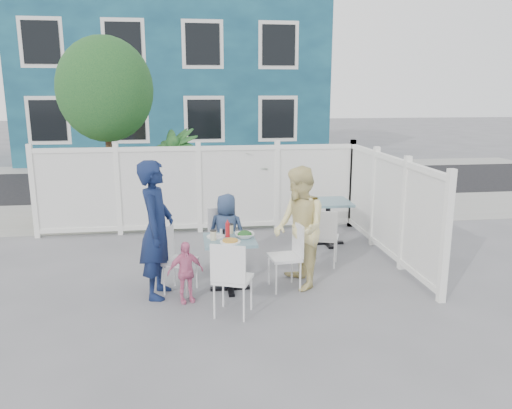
{
  "coord_description": "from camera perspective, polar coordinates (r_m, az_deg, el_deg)",
  "views": [
    {
      "loc": [
        -0.07,
        -6.64,
        2.58
      ],
      "look_at": [
        0.82,
        -0.05,
        1.06
      ],
      "focal_mm": 35.0,
      "sensor_mm": 36.0,
      "label": 1
    }
  ],
  "objects": [
    {
      "name": "boy",
      "position": [
        7.28,
        -3.38,
        -3.16
      ],
      "size": [
        0.64,
        0.53,
        1.13
      ],
      "primitive_type": "imported",
      "rotation": [
        0.0,
        0.0,
        2.79
      ],
      "color": "navy",
      "rests_on": "ground"
    },
    {
      "name": "pepper_shaker",
      "position": [
        6.7,
        -3.7,
        -3.1
      ],
      "size": [
        0.03,
        0.03,
        0.07
      ],
      "primitive_type": "cylinder",
      "color": "black",
      "rests_on": "main_table"
    },
    {
      "name": "salt_shaker",
      "position": [
        6.69,
        -4.0,
        -3.1
      ],
      "size": [
        0.03,
        0.03,
        0.07
      ],
      "primitive_type": "cylinder",
      "color": "white",
      "rests_on": "main_table"
    },
    {
      "name": "street",
      "position": [
        14.38,
        -7.31,
        2.47
      ],
      "size": [
        24.0,
        5.0,
        0.01
      ],
      "primitive_type": "cube",
      "color": "black",
      "rests_on": "ground"
    },
    {
      "name": "chair_right",
      "position": [
        6.61,
        3.93,
        -5.31
      ],
      "size": [
        0.43,
        0.45,
        0.89
      ],
      "rotation": [
        0.0,
        0.0,
        1.69
      ],
      "color": "white",
      "rests_on": "ground"
    },
    {
      "name": "chair_near",
      "position": [
        5.76,
        -2.89,
        -7.96
      ],
      "size": [
        0.53,
        0.52,
        0.91
      ],
      "rotation": [
        0.0,
        0.0,
        -0.38
      ],
      "color": "white",
      "rests_on": "ground"
    },
    {
      "name": "potted_shrub_a",
      "position": [
        9.89,
        -9.35,
        3.14
      ],
      "size": [
        1.48,
        1.48,
        1.87
      ],
      "primitive_type": "imported",
      "rotation": [
        0.0,
        0.0,
        5.49
      ],
      "color": "#123D1D",
      "rests_on": "ground"
    },
    {
      "name": "building",
      "position": [
        20.65,
        -9.16,
        13.92
      ],
      "size": [
        11.0,
        6.0,
        6.0
      ],
      "color": "navy",
      "rests_on": "ground"
    },
    {
      "name": "toddler",
      "position": [
        6.28,
        -8.07,
        -7.65
      ],
      "size": [
        0.49,
        0.31,
        0.78
      ],
      "primitive_type": "imported",
      "rotation": [
        0.0,
        0.0,
        0.29
      ],
      "color": "pink",
      "rests_on": "ground"
    },
    {
      "name": "chair_left",
      "position": [
        6.58,
        -9.3,
        -5.71
      ],
      "size": [
        0.5,
        0.5,
        0.86
      ],
      "rotation": [
        0.0,
        0.0,
        -1.96
      ],
      "color": "white",
      "rests_on": "ground"
    },
    {
      "name": "salad_bowl",
      "position": [
        6.52,
        -1.31,
        -3.54
      ],
      "size": [
        0.25,
        0.25,
        0.06
      ],
      "primitive_type": "imported",
      "color": "white",
      "rests_on": "main_table"
    },
    {
      "name": "coffee_cup_a",
      "position": [
        6.43,
        -4.91,
        -3.55
      ],
      "size": [
        0.08,
        0.08,
        0.12
      ],
      "primitive_type": "cylinder",
      "color": "beige",
      "rests_on": "main_table"
    },
    {
      "name": "plate_side",
      "position": [
        6.57,
        -4.62,
        -3.66
      ],
      "size": [
        0.24,
        0.24,
        0.02
      ],
      "primitive_type": "cylinder",
      "color": "white",
      "rests_on": "main_table"
    },
    {
      "name": "potted_shrub_b",
      "position": [
        9.91,
        0.4,
        2.18
      ],
      "size": [
        1.49,
        1.61,
        1.47
      ],
      "primitive_type": "imported",
      "rotation": [
        0.0,
        0.0,
        5.02
      ],
      "color": "#123D1D",
      "rests_on": "ground"
    },
    {
      "name": "main_table",
      "position": [
        6.54,
        -3.03,
        -5.25
      ],
      "size": [
        0.67,
        0.67,
        0.7
      ],
      "rotation": [
        0.0,
        0.0,
        0.0
      ],
      "color": "#406A74",
      "rests_on": "ground"
    },
    {
      "name": "spare_table",
      "position": [
        8.53,
        8.24,
        -0.72
      ],
      "size": [
        0.73,
        0.73,
        0.76
      ],
      "rotation": [
        0.0,
        0.0,
        -0.01
      ],
      "color": "#406A74",
      "rests_on": "ground"
    },
    {
      "name": "far_sidewalk",
      "position": [
        17.44,
        -7.41,
        4.3
      ],
      "size": [
        24.0,
        1.6,
        0.01
      ],
      "primitive_type": "cube",
      "color": "gray",
      "rests_on": "ground"
    },
    {
      "name": "utility_cabinet",
      "position": [
        11.04,
        -19.08,
        2.14
      ],
      "size": [
        0.71,
        0.51,
        1.31
      ],
      "primitive_type": "cube",
      "rotation": [
        0.0,
        0.0,
        0.01
      ],
      "color": "gold",
      "rests_on": "ground"
    },
    {
      "name": "fence_back",
      "position": [
        9.22,
        -6.51,
        1.59
      ],
      "size": [
        5.86,
        0.08,
        1.6
      ],
      "color": "white",
      "rests_on": "ground"
    },
    {
      "name": "woman",
      "position": [
        6.59,
        4.96,
        -2.7
      ],
      "size": [
        0.69,
        0.85,
        1.63
      ],
      "primitive_type": "imported",
      "rotation": [
        0.0,
        0.0,
        -1.47
      ],
      "color": "yellow",
      "rests_on": "ground"
    },
    {
      "name": "ketchup_bottle",
      "position": [
        6.55,
        -3.26,
        -2.92
      ],
      "size": [
        0.06,
        0.06,
        0.19
      ],
      "primitive_type": "cylinder",
      "color": "#AF151B",
      "rests_on": "main_table"
    },
    {
      "name": "ground",
      "position": [
        7.13,
        -6.71,
        -8.4
      ],
      "size": [
        80.0,
        80.0,
        0.0
      ],
      "primitive_type": "plane",
      "color": "slate"
    },
    {
      "name": "chair_spare",
      "position": [
        7.47,
        7.78,
        -3.32
      ],
      "size": [
        0.51,
        0.5,
        0.87
      ],
      "rotation": [
        0.0,
        0.0,
        -0.38
      ],
      "color": "white",
      "rests_on": "ground"
    },
    {
      "name": "fence_right",
      "position": [
        8.07,
        14.86,
        -0.39
      ],
      "size": [
        0.08,
        3.66,
        1.6
      ],
      "rotation": [
        0.0,
        0.0,
        1.57
      ],
      "color": "white",
      "rests_on": "ground"
    },
    {
      "name": "plate_main",
      "position": [
        6.33,
        -2.96,
        -4.27
      ],
      "size": [
        0.26,
        0.26,
        0.02
      ],
      "primitive_type": "cylinder",
      "color": "white",
      "rests_on": "main_table"
    },
    {
      "name": "man",
      "position": [
        6.38,
        -11.3,
        -2.82
      ],
      "size": [
        0.52,
        0.7,
        1.76
      ],
      "primitive_type": "imported",
      "rotation": [
        0.0,
        0.0,
        1.41
      ],
      "color": "#111D42",
      "rests_on": "ground"
    },
    {
      "name": "near_sidewalk",
      "position": [
        10.76,
        -7.11,
        -1.04
      ],
      "size": [
        24.0,
        2.6,
        0.01
      ],
      "primitive_type": "cube",
      "color": "gray",
      "rests_on": "ground"
    },
    {
      "name": "coffee_cup_b",
      "position": [
        6.71,
        -2.95,
        -2.82
      ],
      "size": [
        0.08,
        0.08,
        0.12
      ],
      "primitive_type": "cylinder",
      "color": "beige",
      "rests_on": "main_table"
    },
    {
      "name": "chair_back",
      "position": [
        7.3,
        -3.74,
        -3.45
      ],
      "size": [
        0.47,
        0.46,
        0.91
      ],
      "rotation": [
        0.0,
        0.0,
        3.31
      ],
      "color": "white",
      "rests_on": "ground"
    },
    {
      "name": "tree",
      "position": [
        10.06,
        -16.86,
        12.44
      ],
      "size": [
        1.8,
        1.62,
        3.59
      ],
      "color": "#382316",
      "rests_on": "ground"
    }
  ]
}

